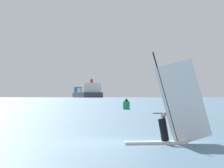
% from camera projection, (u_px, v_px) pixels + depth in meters
% --- Properties ---
extents(ground_plane, '(4000.00, 4000.00, 0.00)m').
position_uv_depth(ground_plane, '(110.00, 142.00, 21.58)').
color(ground_plane, '#476B84').
extents(windsurfer, '(3.78, 1.09, 3.94)m').
position_uv_depth(windsurfer, '(171.00, 119.00, 20.85)').
color(windsurfer, white).
rests_on(windsurfer, ground_plane).
extents(cargo_ship, '(64.64, 150.23, 29.07)m').
position_uv_depth(cargo_ship, '(87.00, 93.00, 841.26)').
color(cargo_ship, '#3F444C').
rests_on(cargo_ship, ground_plane).
extents(distant_headland, '(1198.28, 439.49, 50.45)m').
position_uv_depth(distant_headland, '(74.00, 88.00, 1474.71)').
color(distant_headland, '#756B56').
rests_on(distant_headland, ground_plane).
extents(channel_buoy, '(1.04, 1.04, 1.70)m').
position_uv_depth(channel_buoy, '(126.00, 105.00, 75.69)').
color(channel_buoy, '#19994C').
rests_on(channel_buoy, ground_plane).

